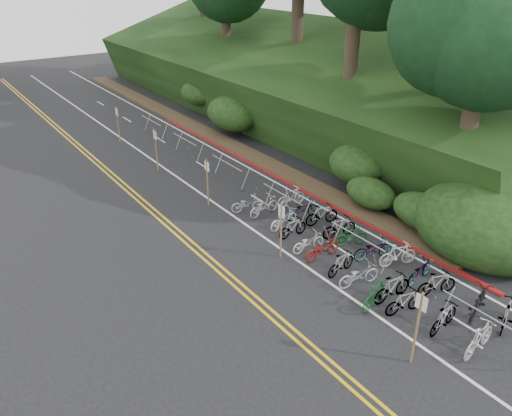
# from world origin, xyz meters

# --- Properties ---
(ground) EXTENTS (120.00, 120.00, 0.00)m
(ground) POSITION_xyz_m (0.00, 0.00, 0.00)
(ground) COLOR black
(ground) RESTS_ON ground
(road_markings) EXTENTS (7.47, 80.00, 0.01)m
(road_markings) POSITION_xyz_m (0.63, 10.10, 0.00)
(road_markings) COLOR gold
(road_markings) RESTS_ON ground
(red_curb) EXTENTS (0.25, 28.00, 0.10)m
(red_curb) POSITION_xyz_m (5.70, 12.00, 0.05)
(red_curb) COLOR maroon
(red_curb) RESTS_ON ground
(embankment) EXTENTS (14.30, 48.14, 9.11)m
(embankment) POSITION_xyz_m (12.96, 19.04, 2.57)
(embankment) COLOR black
(embankment) RESTS_ON ground
(bike_rack_front) EXTENTS (1.10, 3.34, 1.09)m
(bike_rack_front) POSITION_xyz_m (2.79, -2.95, 0.82)
(bike_rack_front) COLOR #929497
(bike_rack_front) RESTS_ON ground
(bike_racks_rest) EXTENTS (1.14, 23.00, 1.17)m
(bike_racks_rest) POSITION_xyz_m (3.00, 13.00, 0.85)
(bike_racks_rest) COLOR #929497
(bike_racks_rest) RESTS_ON ground
(signpost_near) EXTENTS (0.08, 0.40, 2.63)m
(signpost_near) POSITION_xyz_m (0.16, -2.23, 1.50)
(signpost_near) COLOR brown
(signpost_near) RESTS_ON ground
(signposts_rest) EXTENTS (0.08, 18.40, 2.50)m
(signposts_rest) POSITION_xyz_m (0.60, 14.00, 1.43)
(signposts_rest) COLOR brown
(signposts_rest) RESTS_ON ground
(bike_front) EXTENTS (0.85, 1.76, 1.02)m
(bike_front) POSITION_xyz_m (1.35, 0.40, 0.51)
(bike_front) COLOR #144C1E
(bike_front) RESTS_ON ground
(bike_valet) EXTENTS (3.38, 14.24, 1.10)m
(bike_valet) POSITION_xyz_m (2.93, 2.93, 0.48)
(bike_valet) COLOR beige
(bike_valet) RESTS_ON ground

